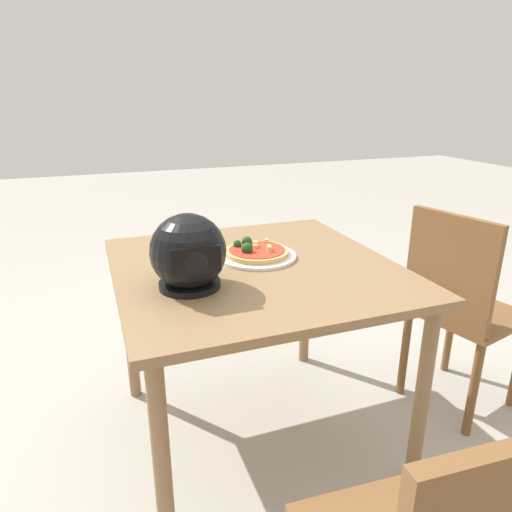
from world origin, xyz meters
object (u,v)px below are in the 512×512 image
(dining_table, at_px, (255,287))
(pizza, at_px, (256,251))
(motorcycle_helmet, at_px, (188,253))
(chair_side, at_px, (458,303))

(dining_table, relative_size, pizza, 4.19)
(dining_table, bearing_deg, motorcycle_helmet, 23.98)
(pizza, relative_size, motorcycle_helmet, 1.00)
(pizza, xyz_separation_m, motorcycle_helmet, (0.30, 0.19, 0.09))
(dining_table, relative_size, motorcycle_helmet, 4.18)
(dining_table, height_order, pizza, pizza)
(pizza, xyz_separation_m, chair_side, (-0.83, 0.19, -0.27))
(motorcycle_helmet, bearing_deg, chair_side, 179.96)
(dining_table, height_order, chair_side, chair_side)
(motorcycle_helmet, bearing_deg, dining_table, -156.02)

